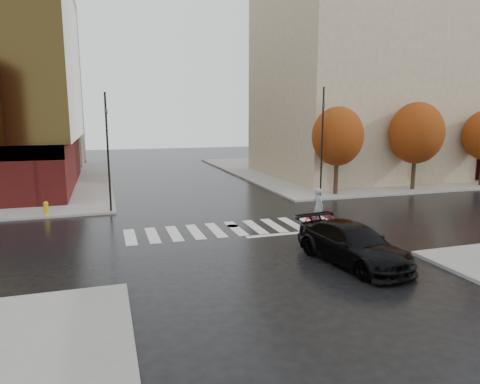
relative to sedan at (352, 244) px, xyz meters
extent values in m
plane|color=black|center=(-2.93, 6.17, -0.81)|extent=(120.00, 120.00, 0.00)
cube|color=gray|center=(18.07, 27.17, -0.73)|extent=(30.00, 30.00, 0.15)
cube|color=silver|center=(-2.93, 6.67, -0.80)|extent=(12.00, 3.00, 0.01)
cube|color=tan|center=(14.07, 23.17, 8.34)|extent=(16.00, 16.00, 18.00)
cube|color=tan|center=(-18.93, 43.17, 9.34)|extent=(14.00, 12.00, 20.00)
cylinder|color=black|center=(7.07, 13.57, 0.74)|extent=(0.32, 0.32, 2.80)
ellipsoid|color=#962D0E|center=(7.07, 13.57, 3.66)|extent=(3.80, 3.80, 4.37)
cylinder|color=black|center=(14.07, 13.57, 0.74)|extent=(0.32, 0.32, 2.80)
ellipsoid|color=#962D0E|center=(14.07, 13.57, 3.82)|extent=(4.20, 4.20, 4.83)
imported|color=black|center=(0.00, 0.00, 0.00)|extent=(3.15, 5.85, 1.61)
imported|color=maroon|center=(1.49, 5.60, -0.31)|extent=(1.97, 0.89, 1.00)
imported|color=gray|center=(1.39, 5.60, 0.34)|extent=(0.57, 0.79, 2.03)
cylinder|color=black|center=(-9.23, 12.56, 2.95)|extent=(0.12, 0.12, 7.21)
imported|color=black|center=(-9.23, 12.56, 5.56)|extent=(0.22, 0.19, 0.90)
cylinder|color=black|center=(5.21, 12.47, 3.23)|extent=(0.12, 0.12, 7.78)
imported|color=black|center=(5.21, 12.47, 6.05)|extent=(0.20, 0.23, 0.97)
cylinder|color=#C4A50B|center=(-12.93, 12.67, -0.33)|extent=(0.26, 0.26, 0.66)
sphere|color=#C4A50B|center=(-12.93, 12.67, 0.00)|extent=(0.28, 0.28, 0.28)
cylinder|color=#49371A|center=(-2.95, 7.21, -0.80)|extent=(0.75, 0.75, 0.01)
camera|label=1|loc=(-9.42, -14.57, 5.13)|focal=32.00mm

